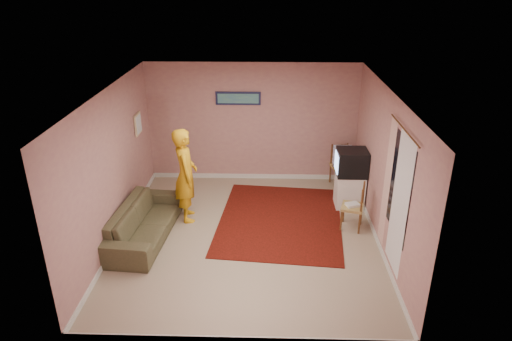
{
  "coord_description": "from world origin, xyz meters",
  "views": [
    {
      "loc": [
        0.34,
        -6.87,
        4.32
      ],
      "look_at": [
        0.13,
        0.6,
        1.02
      ],
      "focal_mm": 32.0,
      "sensor_mm": 36.0,
      "label": 1
    }
  ],
  "objects_px": {
    "tv_cabinet": "(349,190)",
    "crt_tv": "(352,162)",
    "chair_b": "(353,201)",
    "sofa": "(144,222)",
    "chair_a": "(341,162)",
    "person": "(186,175)"
  },
  "relations": [
    {
      "from": "chair_a",
      "to": "person",
      "type": "bearing_deg",
      "value": -164.74
    },
    {
      "from": "chair_b",
      "to": "sofa",
      "type": "distance_m",
      "value": 3.7
    },
    {
      "from": "tv_cabinet",
      "to": "crt_tv",
      "type": "distance_m",
      "value": 0.59
    },
    {
      "from": "sofa",
      "to": "person",
      "type": "distance_m",
      "value": 1.12
    },
    {
      "from": "chair_a",
      "to": "sofa",
      "type": "relative_size",
      "value": 0.23
    },
    {
      "from": "crt_tv",
      "to": "sofa",
      "type": "relative_size",
      "value": 0.28
    },
    {
      "from": "person",
      "to": "chair_b",
      "type": "bearing_deg",
      "value": -108.36
    },
    {
      "from": "crt_tv",
      "to": "person",
      "type": "relative_size",
      "value": 0.33
    },
    {
      "from": "tv_cabinet",
      "to": "person",
      "type": "xyz_separation_m",
      "value": [
        -3.11,
        -0.58,
        0.55
      ]
    },
    {
      "from": "crt_tv",
      "to": "person",
      "type": "xyz_separation_m",
      "value": [
        -3.1,
        -0.58,
        -0.05
      ]
    },
    {
      "from": "chair_b",
      "to": "sofa",
      "type": "bearing_deg",
      "value": -67.67
    },
    {
      "from": "chair_b",
      "to": "person",
      "type": "bearing_deg",
      "value": -79.58
    },
    {
      "from": "sofa",
      "to": "chair_b",
      "type": "bearing_deg",
      "value": -78.45
    },
    {
      "from": "sofa",
      "to": "chair_a",
      "type": "bearing_deg",
      "value": -54.0
    },
    {
      "from": "chair_b",
      "to": "person",
      "type": "distance_m",
      "value": 3.06
    },
    {
      "from": "crt_tv",
      "to": "person",
      "type": "distance_m",
      "value": 3.16
    },
    {
      "from": "chair_b",
      "to": "chair_a",
      "type": "bearing_deg",
      "value": -166.09
    },
    {
      "from": "chair_a",
      "to": "sofa",
      "type": "bearing_deg",
      "value": -160.2
    },
    {
      "from": "sofa",
      "to": "tv_cabinet",
      "type": "bearing_deg",
      "value": -66.28
    },
    {
      "from": "tv_cabinet",
      "to": "chair_a",
      "type": "xyz_separation_m",
      "value": [
        -0.03,
        0.97,
        0.2
      ]
    },
    {
      "from": "crt_tv",
      "to": "chair_b",
      "type": "xyz_separation_m",
      "value": [
        -0.08,
        -0.85,
        -0.4
      ]
    },
    {
      "from": "crt_tv",
      "to": "sofa",
      "type": "height_order",
      "value": "crt_tv"
    }
  ]
}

